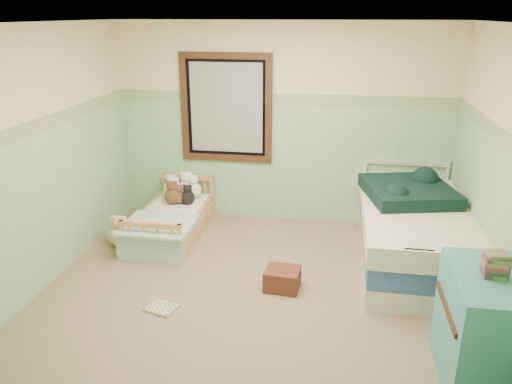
% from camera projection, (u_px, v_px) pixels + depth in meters
% --- Properties ---
extents(floor, '(4.20, 3.60, 0.02)m').
position_uv_depth(floor, '(258.00, 287.00, 4.98)').
color(floor, '#7C6653').
rests_on(floor, ground).
extents(ceiling, '(4.20, 3.60, 0.02)m').
position_uv_depth(ceiling, '(259.00, 21.00, 4.13)').
color(ceiling, white).
rests_on(ceiling, wall_back).
extents(wall_back, '(4.20, 0.04, 2.50)m').
position_uv_depth(wall_back, '(282.00, 125.00, 6.23)').
color(wall_back, beige).
rests_on(wall_back, floor).
extents(wall_front, '(4.20, 0.04, 2.50)m').
position_uv_depth(wall_front, '(208.00, 256.00, 2.89)').
color(wall_front, beige).
rests_on(wall_front, floor).
extents(wall_left, '(0.04, 3.60, 2.50)m').
position_uv_depth(wall_left, '(47.00, 156.00, 4.89)').
color(wall_left, beige).
rests_on(wall_left, floor).
extents(wall_right, '(0.04, 3.60, 2.50)m').
position_uv_depth(wall_right, '(502.00, 179.00, 4.23)').
color(wall_right, beige).
rests_on(wall_right, floor).
extents(wainscot_mint, '(4.20, 0.01, 1.50)m').
position_uv_depth(wainscot_mint, '(281.00, 164.00, 6.38)').
color(wainscot_mint, '#7CA87D').
rests_on(wainscot_mint, floor).
extents(border_strip, '(4.20, 0.01, 0.15)m').
position_uv_depth(border_strip, '(282.00, 99.00, 6.10)').
color(border_strip, '#508254').
rests_on(border_strip, wall_back).
extents(window_frame, '(1.16, 0.06, 1.36)m').
position_uv_depth(window_frame, '(226.00, 108.00, 6.23)').
color(window_frame, '#3F2514').
rests_on(window_frame, wall_back).
extents(window_blinds, '(0.92, 0.01, 1.12)m').
position_uv_depth(window_blinds, '(226.00, 108.00, 6.24)').
color(window_blinds, '#AFAFAD').
rests_on(window_blinds, window_frame).
extents(toddler_bed_frame, '(0.72, 1.43, 0.18)m').
position_uv_depth(toddler_bed_frame, '(172.00, 227.00, 6.12)').
color(toddler_bed_frame, '#C07B41').
rests_on(toddler_bed_frame, floor).
extents(toddler_mattress, '(0.66, 1.37, 0.12)m').
position_uv_depth(toddler_mattress, '(171.00, 216.00, 6.07)').
color(toddler_mattress, silver).
rests_on(toddler_mattress, toddler_bed_frame).
extents(patchwork_quilt, '(0.78, 0.72, 0.03)m').
position_uv_depth(patchwork_quilt, '(158.00, 225.00, 5.63)').
color(patchwork_quilt, '#6FACDF').
rests_on(patchwork_quilt, toddler_mattress).
extents(plush_bed_brown, '(0.18, 0.18, 0.18)m').
position_uv_depth(plush_bed_brown, '(172.00, 190.00, 6.50)').
color(plush_bed_brown, brown).
rests_on(plush_bed_brown, toddler_mattress).
extents(plush_bed_white, '(0.24, 0.24, 0.24)m').
position_uv_depth(plush_bed_white, '(187.00, 189.00, 6.46)').
color(plush_bed_white, white).
rests_on(plush_bed_white, toddler_mattress).
extents(plush_bed_tan, '(0.18, 0.18, 0.18)m').
position_uv_depth(plush_bed_tan, '(170.00, 196.00, 6.29)').
color(plush_bed_tan, '#DBB97F').
rests_on(plush_bed_tan, toddler_mattress).
extents(plush_bed_dark, '(0.17, 0.17, 0.17)m').
position_uv_depth(plush_bed_dark, '(188.00, 197.00, 6.26)').
color(plush_bed_dark, black).
rests_on(plush_bed_dark, toddler_mattress).
extents(plush_floor_cream, '(0.24, 0.24, 0.24)m').
position_uv_depth(plush_floor_cream, '(118.00, 235.00, 5.85)').
color(plush_floor_cream, beige).
rests_on(plush_floor_cream, floor).
extents(plush_floor_tan, '(0.26, 0.26, 0.26)m').
position_uv_depth(plush_floor_tan, '(121.00, 236.00, 5.79)').
color(plush_floor_tan, '#DBB97F').
rests_on(plush_floor_tan, floor).
extents(twin_bed_frame, '(1.04, 2.08, 0.22)m').
position_uv_depth(twin_bed_frame, '(410.00, 254.00, 5.39)').
color(twin_bed_frame, silver).
rests_on(twin_bed_frame, floor).
extents(twin_boxspring, '(1.04, 2.08, 0.22)m').
position_uv_depth(twin_boxspring, '(413.00, 236.00, 5.32)').
color(twin_boxspring, navy).
rests_on(twin_boxspring, twin_bed_frame).
extents(twin_mattress, '(1.08, 2.12, 0.22)m').
position_uv_depth(twin_mattress, '(415.00, 217.00, 5.24)').
color(twin_mattress, white).
rests_on(twin_mattress, twin_boxspring).
extents(teal_blanket, '(1.07, 1.11, 0.14)m').
position_uv_depth(teal_blanket, '(408.00, 191.00, 5.47)').
color(teal_blanket, black).
rests_on(teal_blanket, twin_mattress).
extents(dresser, '(0.54, 0.86, 0.86)m').
position_uv_depth(dresser, '(484.00, 329.00, 3.58)').
color(dresser, teal).
rests_on(dresser, floor).
extents(book_stack, '(0.16, 0.13, 0.16)m').
position_uv_depth(book_stack, '(496.00, 266.00, 3.41)').
color(book_stack, brown).
rests_on(book_stack, dresser).
extents(red_pillow, '(0.36, 0.32, 0.21)m').
position_uv_depth(red_pillow, '(282.00, 279.00, 4.91)').
color(red_pillow, maroon).
rests_on(red_pillow, floor).
extents(floor_book, '(0.31, 0.27, 0.02)m').
position_uv_depth(floor_book, '(161.00, 308.00, 4.59)').
color(floor_book, yellow).
rests_on(floor_book, floor).
extents(extra_plush_0, '(0.21, 0.21, 0.21)m').
position_uv_depth(extra_plush_0, '(172.00, 196.00, 6.26)').
color(extra_plush_0, brown).
rests_on(extra_plush_0, toddler_mattress).
extents(extra_plush_1, '(0.22, 0.22, 0.22)m').
position_uv_depth(extra_plush_1, '(172.00, 190.00, 6.43)').
color(extra_plush_1, beige).
rests_on(extra_plush_1, toddler_mattress).
extents(extra_plush_2, '(0.21, 0.21, 0.21)m').
position_uv_depth(extra_plush_2, '(175.00, 192.00, 6.38)').
color(extra_plush_2, white).
rests_on(extra_plush_2, toddler_mattress).
extents(extra_plush_3, '(0.21, 0.21, 0.21)m').
position_uv_depth(extra_plush_3, '(193.00, 190.00, 6.44)').
color(extra_plush_3, white).
rests_on(extra_plush_3, toddler_mattress).
extents(extra_plush_4, '(0.17, 0.17, 0.17)m').
position_uv_depth(extra_plush_4, '(179.00, 197.00, 6.27)').
color(extra_plush_4, brown).
rests_on(extra_plush_4, toddler_mattress).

